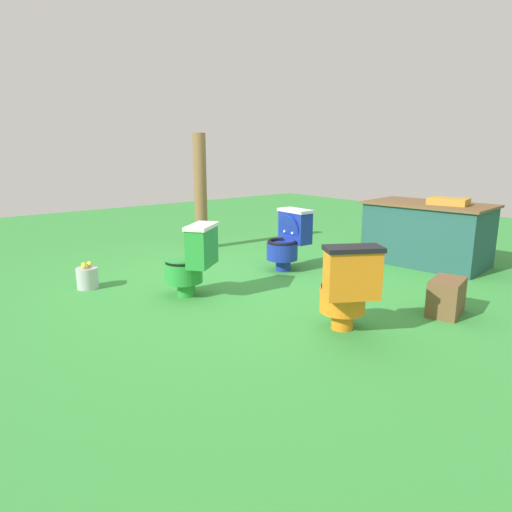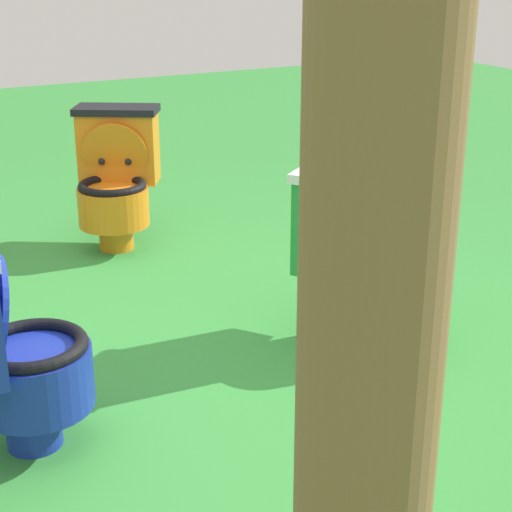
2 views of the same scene
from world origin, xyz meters
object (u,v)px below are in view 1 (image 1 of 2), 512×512
Objects in this scene: toilet_green at (192,260)px; lemon_bucket at (87,277)px; wooden_post at (200,192)px; vendor_table at (427,233)px; toilet_orange at (347,287)px; toilet_blue at (288,239)px; small_crate at (446,297)px.

toilet_green is 2.63× the size of lemon_bucket.
vendor_table is at bearing 33.97° from wooden_post.
toilet_orange is 0.47× the size of vendor_table.
toilet_orange is 2.76m from lemon_bucket.
toilet_blue is 1.74m from wooden_post.
toilet_green is (0.15, -1.43, -0.00)m from toilet_blue.
toilet_green is 1.20m from lemon_bucket.
vendor_table is (0.89, 1.56, 0.02)m from toilet_blue.
toilet_orange is 1.85× the size of small_crate.
toilet_blue is 2.63× the size of lemon_bucket.
wooden_post reaches higher than toilet_orange.
vendor_table is 4.07m from lemon_bucket.
vendor_table is 3.97× the size of small_crate.
toilet_orange is 2.63× the size of lemon_bucket.
small_crate reaches higher than lemon_bucket.
vendor_table is (0.73, 2.99, 0.02)m from toilet_green.
wooden_post is (-1.67, -0.16, 0.44)m from toilet_blue.
small_crate is at bearing -88.39° from toilet_green.
toilet_blue is 1.96m from toilet_orange.
toilet_blue is 1.79m from vendor_table.
toilet_green is 2.27m from wooden_post.
toilet_orange is 1.00× the size of toilet_green.
toilet_green reaches higher than small_crate.
toilet_orange is at bearing -110.01° from toilet_green.
lemon_bucket is at bearing -114.03° from vendor_table.
lemon_bucket is (0.90, -1.99, -0.70)m from wooden_post.
toilet_blue and toilet_orange have the same top height.
toilet_orange reaches higher than lemon_bucket.
toilet_blue is 1.00× the size of toilet_green.
vendor_table reaches higher than toilet_blue.
toilet_blue is 1.85× the size of small_crate.
toilet_blue is 1.44m from toilet_green.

